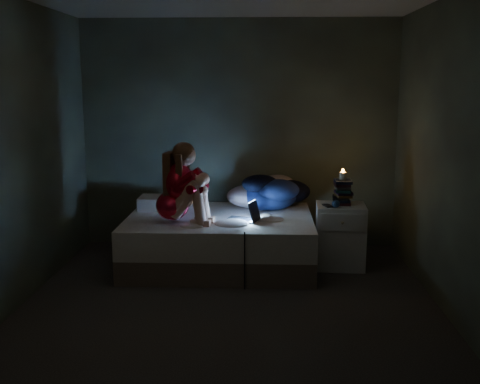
# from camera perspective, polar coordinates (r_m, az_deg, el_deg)

# --- Properties ---
(floor) EXTENTS (3.60, 3.80, 0.02)m
(floor) POSITION_cam_1_polar(r_m,az_deg,el_deg) (5.11, -1.04, -11.09)
(floor) COLOR black
(floor) RESTS_ON ground
(wall_back) EXTENTS (3.60, 0.02, 2.60)m
(wall_back) POSITION_cam_1_polar(r_m,az_deg,el_deg) (6.68, -0.11, 5.69)
(wall_back) COLOR #2C2F28
(wall_back) RESTS_ON ground
(wall_front) EXTENTS (3.60, 0.02, 2.60)m
(wall_front) POSITION_cam_1_polar(r_m,az_deg,el_deg) (2.90, -3.33, -1.10)
(wall_front) COLOR #2C2F28
(wall_front) RESTS_ON ground
(wall_left) EXTENTS (0.02, 3.80, 2.60)m
(wall_left) POSITION_cam_1_polar(r_m,az_deg,el_deg) (5.21, -21.41, 3.49)
(wall_left) COLOR #2C2F28
(wall_left) RESTS_ON ground
(wall_right) EXTENTS (0.02, 3.80, 2.60)m
(wall_right) POSITION_cam_1_polar(r_m,az_deg,el_deg) (5.01, 20.08, 3.31)
(wall_right) COLOR #2C2F28
(wall_right) RESTS_ON ground
(bed) EXTENTS (1.91, 1.43, 0.52)m
(bed) POSITION_cam_1_polar(r_m,az_deg,el_deg) (6.08, -1.98, -4.79)
(bed) COLOR beige
(bed) RESTS_ON ground
(pillow) EXTENTS (0.48, 0.34, 0.14)m
(pillow) POSITION_cam_1_polar(r_m,az_deg,el_deg) (6.38, -7.73, -1.06)
(pillow) COLOR white
(pillow) RESTS_ON bed
(woman) EXTENTS (0.55, 0.41, 0.81)m
(woman) POSITION_cam_1_polar(r_m,az_deg,el_deg) (5.70, -6.74, 0.97)
(woman) COLOR #A61420
(woman) RESTS_ON bed
(laptop) EXTENTS (0.37, 0.31, 0.22)m
(laptop) POSITION_cam_1_polar(r_m,az_deg,el_deg) (5.78, 0.18, -1.80)
(laptop) COLOR black
(laptop) RESTS_ON bed
(clothes_pile) EXTENTS (0.79, 0.71, 0.40)m
(clothes_pile) POSITION_cam_1_polar(r_m,az_deg,el_deg) (6.36, 2.80, 0.17)
(clothes_pile) COLOR navy
(clothes_pile) RESTS_ON bed
(nightstand) EXTENTS (0.52, 0.47, 0.66)m
(nightstand) POSITION_cam_1_polar(r_m,az_deg,el_deg) (6.08, 9.84, -4.29)
(nightstand) COLOR silver
(nightstand) RESTS_ON ground
(book_stack) EXTENTS (0.19, 0.25, 0.25)m
(book_stack) POSITION_cam_1_polar(r_m,az_deg,el_deg) (6.00, 10.05, -0.05)
(book_stack) COLOR black
(book_stack) RESTS_ON nightstand
(candle) EXTENTS (0.07, 0.07, 0.08)m
(candle) POSITION_cam_1_polar(r_m,az_deg,el_deg) (5.98, 10.10, 1.49)
(candle) COLOR beige
(candle) RESTS_ON book_stack
(phone) EXTENTS (0.11, 0.16, 0.01)m
(phone) POSITION_cam_1_polar(r_m,az_deg,el_deg) (5.90, 8.71, -1.36)
(phone) COLOR black
(phone) RESTS_ON nightstand
(blue_orb) EXTENTS (0.08, 0.08, 0.08)m
(blue_orb) POSITION_cam_1_polar(r_m,az_deg,el_deg) (5.85, 9.52, -1.16)
(blue_orb) COLOR navy
(blue_orb) RESTS_ON nightstand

